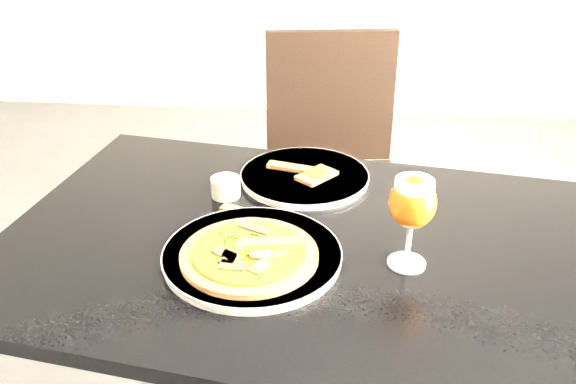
# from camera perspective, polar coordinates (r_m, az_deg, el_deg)

# --- Properties ---
(dining_table) EXTENTS (1.31, 0.98, 0.75)m
(dining_table) POSITION_cam_1_polar(r_m,az_deg,el_deg) (1.32, 1.34, -7.63)
(dining_table) COLOR black
(dining_table) RESTS_ON ground
(chair_far) EXTENTS (0.49, 0.49, 0.94)m
(chair_far) POSITION_cam_1_polar(r_m,az_deg,el_deg) (2.06, 3.95, 1.80)
(chair_far) COLOR black
(chair_far) RESTS_ON ground
(plate_main) EXTENTS (0.41, 0.41, 0.02)m
(plate_main) POSITION_cam_1_polar(r_m,az_deg,el_deg) (1.21, -3.19, -5.67)
(plate_main) COLOR white
(plate_main) RESTS_ON dining_table
(pizza) EXTENTS (0.26, 0.26, 0.03)m
(pizza) POSITION_cam_1_polar(r_m,az_deg,el_deg) (1.18, -3.41, -5.50)
(pizza) COLOR brown
(pizza) RESTS_ON plate_main
(plate_second) EXTENTS (0.33, 0.33, 0.02)m
(plate_second) POSITION_cam_1_polar(r_m,az_deg,el_deg) (1.49, 1.49, 1.37)
(plate_second) COLOR white
(plate_second) RESTS_ON dining_table
(crust_scraps) EXTENTS (0.17, 0.12, 0.01)m
(crust_scraps) POSITION_cam_1_polar(r_m,az_deg,el_deg) (1.49, 1.76, 1.75)
(crust_scraps) COLOR brown
(crust_scraps) RESTS_ON plate_second
(loose_crust) EXTENTS (0.11, 0.06, 0.01)m
(loose_crust) POSITION_cam_1_polar(r_m,az_deg,el_deg) (1.36, -3.89, -1.84)
(loose_crust) COLOR brown
(loose_crust) RESTS_ON dining_table
(sauce_cup) EXTENTS (0.07, 0.07, 0.04)m
(sauce_cup) POSITION_cam_1_polar(r_m,az_deg,el_deg) (1.42, -5.57, 0.51)
(sauce_cup) COLOR beige
(sauce_cup) RESTS_ON dining_table
(beer_glass) EXTENTS (0.09, 0.09, 0.18)m
(beer_glass) POSITION_cam_1_polar(r_m,az_deg,el_deg) (1.15, 11.02, -1.00)
(beer_glass) COLOR silver
(beer_glass) RESTS_ON dining_table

